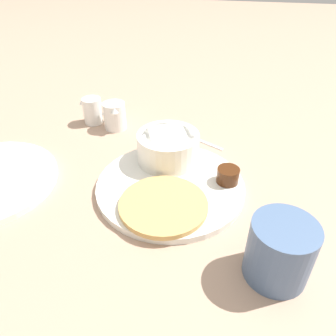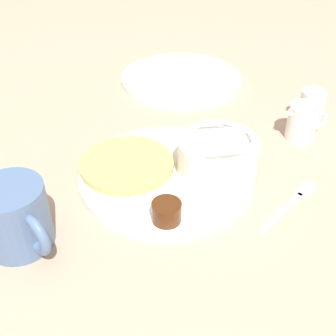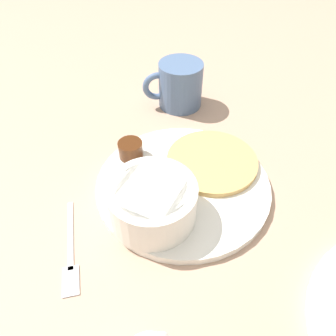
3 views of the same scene
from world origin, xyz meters
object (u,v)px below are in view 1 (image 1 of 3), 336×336
at_px(bowl, 168,146).
at_px(creamer_pitcher_far, 93,110).
at_px(coffee_mug, 281,250).
at_px(fork, 189,136).
at_px(creamer_pitcher_near, 115,115).
at_px(plate, 170,186).

xyz_separation_m(bowl, creamer_pitcher_far, (0.14, 0.21, -0.01)).
height_order(coffee_mug, fork, coffee_mug).
relative_size(creamer_pitcher_near, fork, 0.55).
bearing_deg(plate, creamer_pitcher_near, 40.19).
height_order(bowl, creamer_pitcher_near, bowl).
distance_m(creamer_pitcher_near, fork, 0.18).
bearing_deg(creamer_pitcher_far, coffee_mug, -132.23).
relative_size(plate, creamer_pitcher_near, 3.63).
relative_size(bowl, creamer_pitcher_near, 1.63).
bearing_deg(coffee_mug, creamer_pitcher_far, 47.77).
bearing_deg(fork, plate, 177.83).
relative_size(plate, coffee_mug, 2.41).
height_order(plate, coffee_mug, coffee_mug).
bearing_deg(creamer_pitcher_near, creamer_pitcher_far, 74.80).
bearing_deg(creamer_pitcher_near, coffee_mug, -135.54).
bearing_deg(creamer_pitcher_far, bowl, -124.02).
bearing_deg(coffee_mug, creamer_pitcher_near, 44.46).
bearing_deg(creamer_pitcher_far, fork, -95.91).
relative_size(creamer_pitcher_near, creamer_pitcher_far, 1.10).
relative_size(plate, creamer_pitcher_far, 4.00).
bearing_deg(creamer_pitcher_near, plate, -139.81).
distance_m(coffee_mug, creamer_pitcher_near, 0.48).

